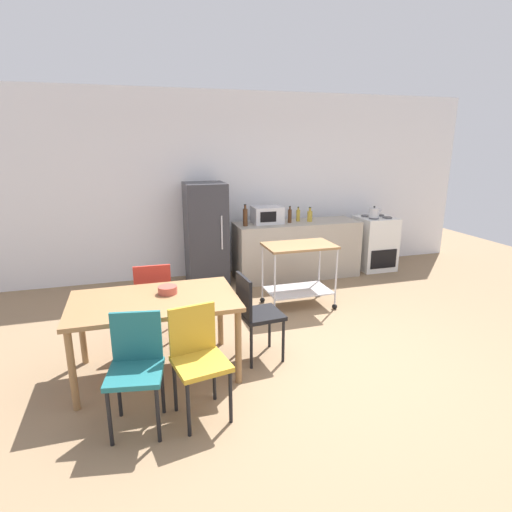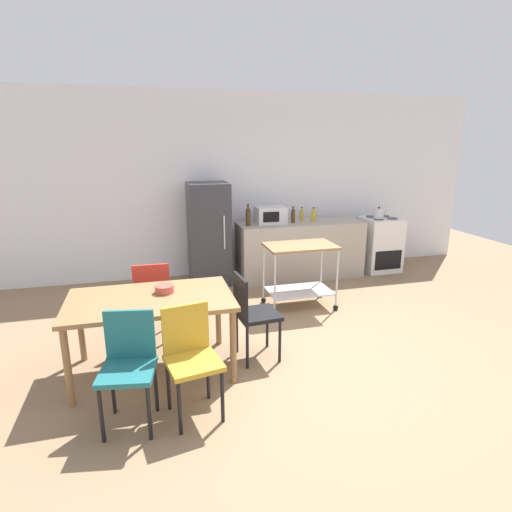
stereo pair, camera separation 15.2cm
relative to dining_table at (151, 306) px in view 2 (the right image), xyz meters
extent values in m
plane|color=#8C7051|center=(1.47, -0.24, -0.67)|extent=(12.00, 12.00, 0.00)
cube|color=white|center=(1.47, 2.96, 0.78)|extent=(8.40, 0.12, 2.90)
cube|color=#A89E8E|center=(2.37, 2.36, -0.22)|extent=(2.00, 0.64, 0.90)
cube|color=olive|center=(0.00, 0.00, 0.06)|extent=(1.50, 0.90, 0.04)
cylinder|color=olive|center=(-0.69, -0.39, -0.32)|extent=(0.06, 0.06, 0.71)
cylinder|color=olive|center=(0.69, -0.39, -0.32)|extent=(0.06, 0.06, 0.71)
cylinder|color=olive|center=(-0.69, 0.39, -0.32)|extent=(0.06, 0.06, 0.71)
cylinder|color=olive|center=(0.69, 0.39, -0.32)|extent=(0.06, 0.06, 0.71)
cube|color=#1E666B|center=(-0.20, -0.78, -0.20)|extent=(0.46, 0.46, 0.04)
cube|color=#1E666B|center=(-0.17, -0.60, 0.02)|extent=(0.38, 0.09, 0.40)
cylinder|color=black|center=(-0.40, -0.92, -0.45)|extent=(0.03, 0.03, 0.45)
cylinder|color=black|center=(-0.06, -0.98, -0.45)|extent=(0.03, 0.03, 0.45)
cylinder|color=black|center=(-0.34, -0.58, -0.45)|extent=(0.03, 0.03, 0.45)
cylinder|color=black|center=(0.00, -0.64, -0.45)|extent=(0.03, 0.03, 0.45)
cube|color=#B72D23|center=(0.02, 0.79, -0.20)|extent=(0.41, 0.41, 0.04)
cube|color=#B72D23|center=(0.02, 0.61, 0.02)|extent=(0.38, 0.04, 0.40)
cylinder|color=black|center=(0.20, 0.95, -0.45)|extent=(0.03, 0.03, 0.45)
cylinder|color=black|center=(-0.14, 0.96, -0.45)|extent=(0.03, 0.03, 0.45)
cylinder|color=black|center=(0.19, 0.61, -0.45)|extent=(0.03, 0.03, 0.45)
cylinder|color=black|center=(-0.15, 0.62, -0.45)|extent=(0.03, 0.03, 0.45)
cube|color=black|center=(1.02, 0.00, -0.20)|extent=(0.43, 0.43, 0.04)
cube|color=black|center=(0.84, -0.02, 0.02)|extent=(0.06, 0.38, 0.40)
cylinder|color=black|center=(1.21, -0.16, -0.45)|extent=(0.03, 0.03, 0.45)
cylinder|color=black|center=(1.18, 0.18, -0.45)|extent=(0.03, 0.03, 0.45)
cylinder|color=black|center=(0.87, -0.19, -0.45)|extent=(0.03, 0.03, 0.45)
cylinder|color=black|center=(0.84, 0.15, -0.45)|extent=(0.03, 0.03, 0.45)
cube|color=gold|center=(0.29, -0.78, -0.20)|extent=(0.47, 0.47, 0.04)
cube|color=gold|center=(0.26, -0.60, 0.02)|extent=(0.38, 0.10, 0.40)
cylinder|color=black|center=(0.16, -0.98, -0.45)|extent=(0.03, 0.03, 0.45)
cylinder|color=black|center=(0.49, -0.92, -0.45)|extent=(0.03, 0.03, 0.45)
cylinder|color=black|center=(0.09, -0.65, -0.45)|extent=(0.03, 0.03, 0.45)
cylinder|color=black|center=(0.43, -0.58, -0.45)|extent=(0.03, 0.03, 0.45)
cube|color=white|center=(3.82, 2.38, -0.22)|extent=(0.60, 0.60, 0.90)
cube|color=black|center=(3.82, 2.08, -0.42)|extent=(0.48, 0.01, 0.32)
cylinder|color=#47474C|center=(3.69, 2.26, 0.24)|extent=(0.16, 0.16, 0.02)
cylinder|color=#47474C|center=(3.95, 2.26, 0.24)|extent=(0.16, 0.16, 0.02)
cylinder|color=#47474C|center=(3.69, 2.50, 0.24)|extent=(0.16, 0.16, 0.02)
cylinder|color=#47474C|center=(3.95, 2.50, 0.24)|extent=(0.16, 0.16, 0.02)
cube|color=#333338|center=(0.92, 2.46, 0.10)|extent=(0.60, 0.60, 1.55)
cylinder|color=silver|center=(1.10, 2.15, 0.18)|extent=(0.02, 0.02, 0.50)
cube|color=olive|center=(1.91, 1.16, 0.16)|extent=(0.90, 0.56, 0.03)
cube|color=silver|center=(1.91, 1.16, -0.45)|extent=(0.83, 0.52, 0.02)
cylinder|color=silver|center=(1.49, 0.91, -0.22)|extent=(0.02, 0.02, 0.76)
sphere|color=black|center=(1.49, 0.91, -0.64)|extent=(0.07, 0.07, 0.07)
cylinder|color=silver|center=(2.33, 0.91, -0.22)|extent=(0.02, 0.02, 0.76)
sphere|color=black|center=(2.33, 0.91, -0.64)|extent=(0.07, 0.07, 0.07)
cylinder|color=silver|center=(1.49, 1.41, -0.22)|extent=(0.02, 0.02, 0.76)
sphere|color=black|center=(1.49, 1.41, -0.64)|extent=(0.07, 0.07, 0.07)
cylinder|color=silver|center=(2.33, 1.41, -0.22)|extent=(0.02, 0.02, 0.76)
sphere|color=black|center=(2.33, 1.41, -0.64)|extent=(0.07, 0.07, 0.07)
cylinder|color=#4C2D19|center=(1.50, 2.31, 0.36)|extent=(0.07, 0.07, 0.26)
cylinder|color=#4C2D19|center=(1.50, 2.31, 0.52)|extent=(0.03, 0.03, 0.06)
cylinder|color=black|center=(1.50, 2.31, 0.55)|extent=(0.04, 0.04, 0.01)
cube|color=silver|center=(1.89, 2.42, 0.36)|extent=(0.46, 0.34, 0.26)
cube|color=black|center=(1.85, 2.25, 0.36)|extent=(0.25, 0.01, 0.16)
cylinder|color=#4C2D19|center=(2.24, 2.35, 0.33)|extent=(0.06, 0.06, 0.21)
cylinder|color=#4C2D19|center=(2.24, 2.35, 0.46)|extent=(0.03, 0.03, 0.04)
cylinder|color=black|center=(2.24, 2.35, 0.49)|extent=(0.03, 0.03, 0.01)
cylinder|color=gold|center=(2.42, 2.44, 0.32)|extent=(0.06, 0.06, 0.18)
cylinder|color=gold|center=(2.42, 2.44, 0.43)|extent=(0.03, 0.03, 0.04)
cylinder|color=black|center=(2.42, 2.44, 0.45)|extent=(0.03, 0.03, 0.01)
cylinder|color=gold|center=(2.58, 2.36, 0.31)|extent=(0.08, 0.08, 0.17)
cylinder|color=gold|center=(2.58, 2.36, 0.42)|extent=(0.04, 0.04, 0.05)
cylinder|color=black|center=(2.58, 2.36, 0.45)|extent=(0.04, 0.04, 0.01)
cylinder|color=#B24C3F|center=(0.13, 0.10, 0.12)|extent=(0.18, 0.18, 0.07)
cylinder|color=silver|center=(3.70, 2.28, 0.33)|extent=(0.17, 0.17, 0.16)
sphere|color=black|center=(3.70, 2.28, 0.42)|extent=(0.03, 0.03, 0.03)
cylinder|color=silver|center=(3.82, 2.28, 0.35)|extent=(0.08, 0.02, 0.07)
camera|label=1|loc=(-0.13, -3.65, 1.46)|focal=29.09mm
camera|label=2|loc=(0.02, -3.70, 1.46)|focal=29.09mm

